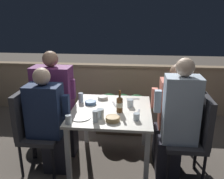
# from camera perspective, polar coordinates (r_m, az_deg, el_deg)

# --- Properties ---
(ground_plane) EXTENTS (16.00, 16.00, 0.00)m
(ground_plane) POSITION_cam_1_polar(r_m,az_deg,el_deg) (3.13, -0.15, -16.98)
(ground_plane) COLOR #665B51
(parapet_wall) EXTENTS (9.00, 0.18, 0.89)m
(parapet_wall) POSITION_cam_1_polar(r_m,az_deg,el_deg) (4.44, 2.14, 0.40)
(parapet_wall) COLOR tan
(parapet_wall) RESTS_ON ground_plane
(dining_table) EXTENTS (0.92, 1.00, 0.72)m
(dining_table) POSITION_cam_1_polar(r_m,az_deg,el_deg) (2.82, -0.16, -6.41)
(dining_table) COLOR silver
(dining_table) RESTS_ON ground_plane
(planter_hedge) EXTENTS (0.78, 0.47, 0.60)m
(planter_hedge) POSITION_cam_1_polar(r_m,az_deg,el_deg) (3.72, 2.47, -5.10)
(planter_hedge) COLOR brown
(planter_hedge) RESTS_ON ground_plane
(chair_left_near) EXTENTS (0.44, 0.43, 0.97)m
(chair_left_near) POSITION_cam_1_polar(r_m,az_deg,el_deg) (2.90, -18.80, -8.04)
(chair_left_near) COLOR #333338
(chair_left_near) RESTS_ON ground_plane
(person_navy_jumper) EXTENTS (0.48, 0.26, 1.24)m
(person_navy_jumper) POSITION_cam_1_polar(r_m,az_deg,el_deg) (2.80, -15.02, -7.34)
(person_navy_jumper) COLOR #282833
(person_navy_jumper) RESTS_ON ground_plane
(chair_left_far) EXTENTS (0.44, 0.43, 0.97)m
(chair_left_far) POSITION_cam_1_polar(r_m,az_deg,el_deg) (3.21, -16.59, -5.27)
(chair_left_far) COLOR #333338
(chair_left_far) RESTS_ON ground_plane
(person_purple_stripe) EXTENTS (0.52, 0.26, 1.36)m
(person_purple_stripe) POSITION_cam_1_polar(r_m,az_deg,el_deg) (3.10, -13.29, -3.59)
(person_purple_stripe) COLOR #282833
(person_purple_stripe) RESTS_ON ground_plane
(chair_right_near) EXTENTS (0.44, 0.43, 0.97)m
(chair_right_near) POSITION_cam_1_polar(r_m,az_deg,el_deg) (2.76, 19.44, -9.57)
(chair_right_near) COLOR #333338
(chair_right_near) RESTS_ON ground_plane
(person_blue_shirt) EXTENTS (0.47, 0.26, 1.37)m
(person_blue_shirt) POSITION_cam_1_polar(r_m,az_deg,el_deg) (2.66, 15.43, -7.14)
(person_blue_shirt) COLOR #282833
(person_blue_shirt) RESTS_ON ground_plane
(chair_right_far) EXTENTS (0.44, 0.43, 0.97)m
(chair_right_far) POSITION_cam_1_polar(r_m,az_deg,el_deg) (3.04, 17.95, -6.76)
(chair_right_far) COLOR #333338
(chair_right_far) RESTS_ON ground_plane
(person_coral_top) EXTENTS (0.47, 0.26, 1.24)m
(person_coral_top) POSITION_cam_1_polar(r_m,az_deg,el_deg) (2.98, 14.15, -5.69)
(person_coral_top) COLOR #282833
(person_coral_top) RESTS_ON ground_plane
(beer_bottle) EXTENTS (0.07, 0.07, 0.26)m
(beer_bottle) POSITION_cam_1_polar(r_m,az_deg,el_deg) (2.68, 1.84, -3.48)
(beer_bottle) COLOR brown
(beer_bottle) RESTS_ON dining_table
(plate_0) EXTENTS (0.23, 0.23, 0.01)m
(plate_0) POSITION_cam_1_polar(r_m,az_deg,el_deg) (2.59, -7.54, -6.60)
(plate_0) COLOR silver
(plate_0) RESTS_ON dining_table
(bowl_0) EXTENTS (0.14, 0.14, 0.04)m
(bowl_0) POSITION_cam_1_polar(r_m,az_deg,el_deg) (2.95, -5.19, -3.10)
(bowl_0) COLOR #4C709E
(bowl_0) RESTS_ON dining_table
(bowl_1) EXTENTS (0.15, 0.15, 0.05)m
(bowl_1) POSITION_cam_1_polar(r_m,az_deg,el_deg) (2.48, 0.16, -7.01)
(bowl_1) COLOR tan
(bowl_1) RESTS_ON dining_table
(bowl_2) EXTENTS (0.13, 0.13, 0.04)m
(bowl_2) POSITION_cam_1_polar(r_m,az_deg,el_deg) (3.10, -2.27, -1.90)
(bowl_2) COLOR beige
(bowl_2) RESTS_ON dining_table
(glass_cup_0) EXTENTS (0.06, 0.06, 0.12)m
(glass_cup_0) POSITION_cam_1_polar(r_m,az_deg,el_deg) (3.01, -7.51, -1.92)
(glass_cup_0) COLOR silver
(glass_cup_0) RESTS_ON dining_table
(glass_cup_1) EXTENTS (0.06, 0.06, 0.09)m
(glass_cup_1) POSITION_cam_1_polar(r_m,az_deg,el_deg) (2.46, -10.44, -7.10)
(glass_cup_1) COLOR silver
(glass_cup_1) RESTS_ON dining_table
(glass_cup_2) EXTENTS (0.08, 0.08, 0.10)m
(glass_cup_2) POSITION_cam_1_polar(r_m,az_deg,el_deg) (2.55, -2.82, -5.82)
(glass_cup_2) COLOR silver
(glass_cup_2) RESTS_ON dining_table
(glass_cup_3) EXTENTS (0.08, 0.08, 0.09)m
(glass_cup_3) POSITION_cam_1_polar(r_m,az_deg,el_deg) (2.86, 4.43, -3.26)
(glass_cup_3) COLOR silver
(glass_cup_3) RESTS_ON dining_table
(glass_cup_4) EXTENTS (0.06, 0.06, 0.12)m
(glass_cup_4) POSITION_cam_1_polar(r_m,az_deg,el_deg) (2.47, -4.00, -6.42)
(glass_cup_4) COLOR silver
(glass_cup_4) RESTS_ON dining_table
(glass_cup_5) EXTENTS (0.07, 0.07, 0.08)m
(glass_cup_5) POSITION_cam_1_polar(r_m,az_deg,el_deg) (2.51, 5.91, -6.54)
(glass_cup_5) COLOR silver
(glass_cup_5) RESTS_ON dining_table
(fork_0) EXTENTS (0.07, 0.17, 0.01)m
(fork_0) POSITION_cam_1_polar(r_m,az_deg,el_deg) (2.93, 0.58, -3.53)
(fork_0) COLOR silver
(fork_0) RESTS_ON dining_table
(fork_1) EXTENTS (0.17, 0.04, 0.01)m
(fork_1) POSITION_cam_1_polar(r_m,az_deg,el_deg) (3.12, 5.09, -2.23)
(fork_1) COLOR silver
(fork_1) RESTS_ON dining_table
(fork_2) EXTENTS (0.04, 0.17, 0.01)m
(fork_2) POSITION_cam_1_polar(r_m,az_deg,el_deg) (2.71, 6.34, -5.43)
(fork_2) COLOR silver
(fork_2) RESTS_ON dining_table
(potted_plant) EXTENTS (0.34, 0.34, 0.69)m
(potted_plant) POSITION_cam_1_polar(r_m,az_deg,el_deg) (3.88, -16.34, -3.49)
(potted_plant) COLOR #B2A899
(potted_plant) RESTS_ON ground_plane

